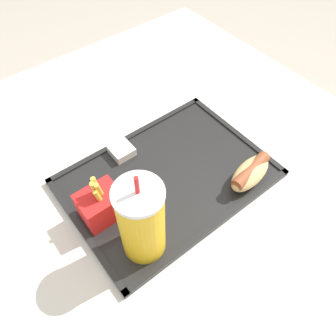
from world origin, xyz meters
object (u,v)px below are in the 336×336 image
(soda_cup, at_px, (142,222))
(hot_dog_far, at_px, (250,173))
(fries_carton, at_px, (101,205))
(sauce_cup_mayo, at_px, (122,151))

(soda_cup, relative_size, hot_dog_far, 1.75)
(soda_cup, bearing_deg, fries_carton, -75.61)
(fries_carton, distance_m, sauce_cup_mayo, 0.16)
(hot_dog_far, distance_m, sauce_cup_mayo, 0.28)
(soda_cup, bearing_deg, hot_dog_far, 176.68)
(hot_dog_far, xyz_separation_m, fries_carton, (0.29, -0.12, 0.01))
(fries_carton, height_order, sauce_cup_mayo, fries_carton)
(soda_cup, distance_m, sauce_cup_mayo, 0.24)
(soda_cup, xyz_separation_m, hot_dog_far, (-0.26, 0.02, -0.06))
(sauce_cup_mayo, bearing_deg, fries_carton, 43.64)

